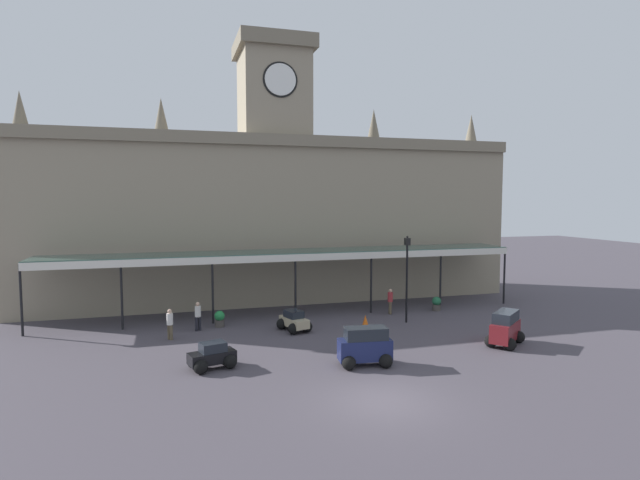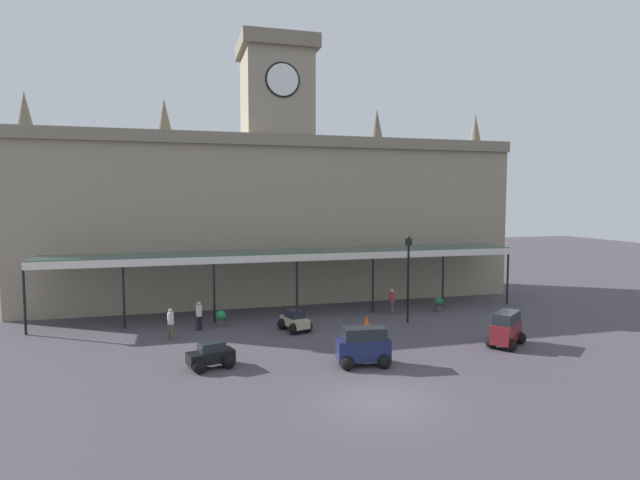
# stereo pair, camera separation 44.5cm
# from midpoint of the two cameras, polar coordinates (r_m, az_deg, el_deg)

# --- Properties ---
(ground_plane) EXTENTS (140.00, 140.00, 0.00)m
(ground_plane) POSITION_cam_midpoint_polar(r_m,az_deg,el_deg) (20.00, 6.51, -17.63)
(ground_plane) COLOR #49434B
(station_building) EXTENTS (35.68, 6.41, 19.22)m
(station_building) POSITION_cam_midpoint_polar(r_m,az_deg,el_deg) (38.44, -5.49, 3.27)
(station_building) COLOR gray
(station_building) RESTS_ON ground
(entrance_canopy) EXTENTS (31.23, 3.26, 4.16)m
(entrance_canopy) POSITION_cam_midpoint_polar(r_m,az_deg,el_deg) (33.30, -3.69, -1.54)
(entrance_canopy) COLOR #38564C
(entrance_canopy) RESTS_ON ground
(car_maroon_van) EXTENTS (2.56, 2.44, 1.77)m
(car_maroon_van) POSITION_cam_midpoint_polar(r_m,az_deg,el_deg) (28.23, 19.74, -9.50)
(car_maroon_van) COLOR maroon
(car_maroon_van) RESTS_ON ground
(car_black_sedan) EXTENTS (2.21, 1.85, 1.19)m
(car_black_sedan) POSITION_cam_midpoint_polar(r_m,az_deg,el_deg) (23.72, -12.61, -12.81)
(car_black_sedan) COLOR black
(car_black_sedan) RESTS_ON ground
(car_beige_sedan) EXTENTS (1.87, 2.22, 1.19)m
(car_beige_sedan) POSITION_cam_midpoint_polar(r_m,az_deg,el_deg) (29.51, -3.38, -9.23)
(car_beige_sedan) COLOR tan
(car_beige_sedan) RESTS_ON ground
(car_navy_van) EXTENTS (2.49, 1.78, 1.77)m
(car_navy_van) POSITION_cam_midpoint_polar(r_m,az_deg,el_deg) (23.55, 4.55, -12.07)
(car_navy_van) COLOR #19214C
(car_navy_van) RESTS_ON ground
(pedestrian_near_entrance) EXTENTS (0.36, 0.34, 1.67)m
(pedestrian_near_entrance) POSITION_cam_midpoint_polar(r_m,az_deg,el_deg) (30.26, -14.02, -8.22)
(pedestrian_near_entrance) COLOR black
(pedestrian_near_entrance) RESTS_ON ground
(pedestrian_crossing_forecourt) EXTENTS (0.34, 0.38, 1.67)m
(pedestrian_crossing_forecourt) POSITION_cam_midpoint_polar(r_m,az_deg,el_deg) (33.85, 7.55, -6.76)
(pedestrian_crossing_forecourt) COLOR brown
(pedestrian_crossing_forecourt) RESTS_ON ground
(pedestrian_beside_cars) EXTENTS (0.34, 0.36, 1.67)m
(pedestrian_beside_cars) POSITION_cam_midpoint_polar(r_m,az_deg,el_deg) (28.78, -17.01, -8.95)
(pedestrian_beside_cars) COLOR brown
(pedestrian_beside_cars) RESTS_ON ground
(victorian_lamppost) EXTENTS (0.30, 0.30, 5.35)m
(victorian_lamppost) POSITION_cam_midpoint_polar(r_m,az_deg,el_deg) (31.30, 9.38, -3.29)
(victorian_lamppost) COLOR black
(victorian_lamppost) RESTS_ON ground
(traffic_cone) EXTENTS (0.40, 0.40, 0.67)m
(traffic_cone) POSITION_cam_midpoint_polar(r_m,az_deg,el_deg) (30.65, 4.71, -9.04)
(traffic_cone) COLOR orange
(traffic_cone) RESTS_ON ground
(planter_forecourt_centre) EXTENTS (0.60, 0.60, 0.96)m
(planter_forecourt_centre) POSITION_cam_midpoint_polar(r_m,az_deg,el_deg) (35.47, 12.65, -7.00)
(planter_forecourt_centre) COLOR #47423D
(planter_forecourt_centre) RESTS_ON ground
(planter_near_kerb) EXTENTS (0.60, 0.60, 0.96)m
(planter_near_kerb) POSITION_cam_midpoint_polar(r_m,az_deg,el_deg) (30.97, -11.67, -8.68)
(planter_near_kerb) COLOR #47423D
(planter_near_kerb) RESTS_ON ground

